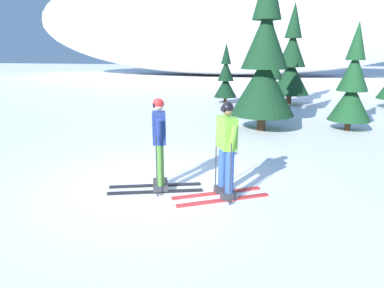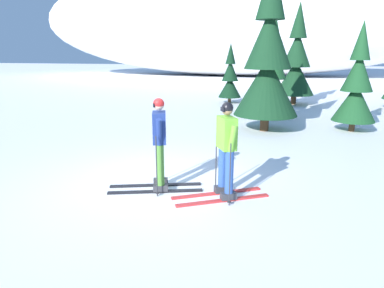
% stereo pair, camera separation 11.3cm
% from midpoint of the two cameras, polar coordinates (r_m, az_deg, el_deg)
% --- Properties ---
extents(ground_plane, '(120.00, 120.00, 0.00)m').
position_cam_midpoint_polar(ground_plane, '(7.14, -6.39, -6.24)').
color(ground_plane, white).
extents(skier_navy_jacket, '(1.83, 0.94, 1.76)m').
position_cam_midpoint_polar(skier_navy_jacket, '(6.50, -5.94, 0.11)').
color(skier_navy_jacket, black).
rests_on(skier_navy_jacket, ground).
extents(skier_lime_jacket, '(1.73, 1.22, 1.74)m').
position_cam_midpoint_polar(skier_lime_jacket, '(6.15, 5.07, -0.80)').
color(skier_lime_jacket, red).
rests_on(skier_lime_jacket, ground).
extents(pine_tree_far_left, '(1.15, 1.15, 2.97)m').
position_cam_midpoint_polar(pine_tree_far_left, '(17.85, 5.36, 10.68)').
color(pine_tree_far_left, '#47301E').
rests_on(pine_tree_far_left, ground).
extents(pine_tree_left, '(2.07, 2.07, 5.36)m').
position_cam_midpoint_polar(pine_tree_left, '(11.60, 11.51, 13.09)').
color(pine_tree_left, '#47301E').
rests_on(pine_tree_left, ground).
extents(pine_tree_center_left, '(1.54, 1.54, 4.00)m').
position_cam_midpoint_polar(pine_tree_center_left, '(14.29, 12.13, 11.08)').
color(pine_tree_center_left, '#47301E').
rests_on(pine_tree_center_left, ground).
extents(pine_tree_center_right, '(1.87, 1.87, 4.84)m').
position_cam_midpoint_polar(pine_tree_center_right, '(18.01, 15.81, 12.72)').
color(pine_tree_center_right, '#47301E').
rests_on(pine_tree_center_right, ground).
extents(pine_tree_right, '(1.36, 1.36, 3.51)m').
position_cam_midpoint_polar(pine_tree_right, '(12.50, 24.56, 8.60)').
color(pine_tree_right, '#47301E').
rests_on(pine_tree_right, ground).
extents(snow_ridge_background, '(43.36, 15.62, 11.66)m').
position_cam_midpoint_polar(snow_ridge_background, '(38.37, 6.88, 19.80)').
color(snow_ridge_background, white).
rests_on(snow_ridge_background, ground).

